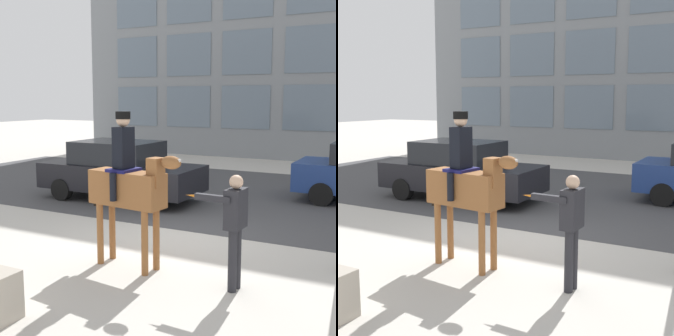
% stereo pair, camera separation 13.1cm
% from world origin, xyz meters
% --- Properties ---
extents(ground_plane, '(80.00, 80.00, 0.00)m').
position_xyz_m(ground_plane, '(0.00, 0.00, 0.00)').
color(ground_plane, beige).
extents(road_surface, '(23.30, 8.50, 0.01)m').
position_xyz_m(road_surface, '(0.00, 4.75, 0.00)').
color(road_surface, '#444447').
rests_on(road_surface, ground_plane).
extents(mounted_horse_lead, '(1.77, 0.65, 2.57)m').
position_xyz_m(mounted_horse_lead, '(0.06, -1.83, 1.38)').
color(mounted_horse_lead, brown).
rests_on(mounted_horse_lead, ground_plane).
extents(pedestrian_bystander, '(0.84, 0.43, 1.70)m').
position_xyz_m(pedestrian_bystander, '(1.90, -1.92, 1.01)').
color(pedestrian_bystander, '#232328').
rests_on(pedestrian_bystander, ground_plane).
extents(street_car_near_lane, '(4.45, 1.95, 1.62)m').
position_xyz_m(street_car_near_lane, '(-3.01, 2.52, 0.81)').
color(street_car_near_lane, black).
rests_on(street_car_near_lane, ground_plane).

